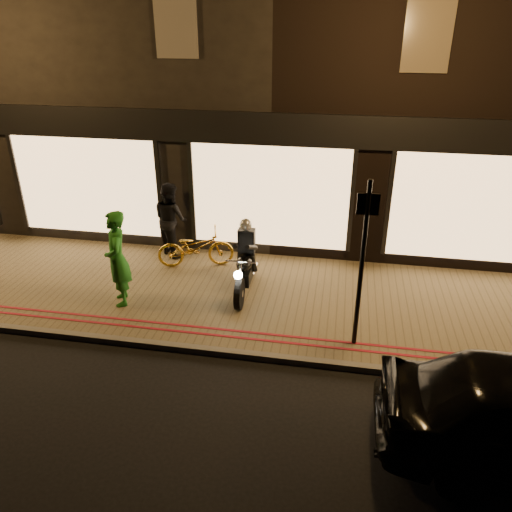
{
  "coord_description": "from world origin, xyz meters",
  "views": [
    {
      "loc": [
        1.62,
        -6.84,
        5.35
      ],
      "look_at": [
        0.05,
        1.85,
        1.1
      ],
      "focal_mm": 35.0,
      "sensor_mm": 36.0,
      "label": 1
    }
  ],
  "objects_px": {
    "motorcycle": "(245,265)",
    "person_green": "(117,259)",
    "sign_post": "(363,258)",
    "bicycle_gold": "(196,248)"
  },
  "relations": [
    {
      "from": "motorcycle",
      "to": "person_green",
      "type": "xyz_separation_m",
      "value": [
        -2.36,
        -0.89,
        0.36
      ]
    },
    {
      "from": "sign_post",
      "to": "person_green",
      "type": "distance_m",
      "value": 4.71
    },
    {
      "from": "person_green",
      "to": "bicycle_gold",
      "type": "bearing_deg",
      "value": 125.61
    },
    {
      "from": "motorcycle",
      "to": "person_green",
      "type": "distance_m",
      "value": 2.55
    },
    {
      "from": "motorcycle",
      "to": "bicycle_gold",
      "type": "bearing_deg",
      "value": 143.24
    },
    {
      "from": "bicycle_gold",
      "to": "sign_post",
      "type": "bearing_deg",
      "value": -140.15
    },
    {
      "from": "motorcycle",
      "to": "sign_post",
      "type": "bearing_deg",
      "value": -34.67
    },
    {
      "from": "motorcycle",
      "to": "bicycle_gold",
      "type": "xyz_separation_m",
      "value": [
        -1.35,
        0.96,
        -0.16
      ]
    },
    {
      "from": "motorcycle",
      "to": "sign_post",
      "type": "height_order",
      "value": "sign_post"
    },
    {
      "from": "bicycle_gold",
      "to": "person_green",
      "type": "xyz_separation_m",
      "value": [
        -1.01,
        -1.85,
        0.52
      ]
    }
  ]
}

